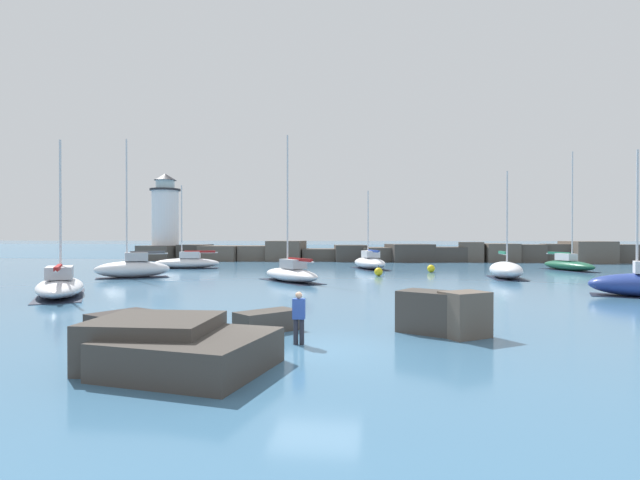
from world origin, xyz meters
name	(u,v)px	position (x,y,z in m)	size (l,w,h in m)	color
ground_plane	(316,349)	(0.00, 0.00, 0.00)	(600.00, 600.00, 0.00)	#3D6B8E
open_sea_beyond	(372,249)	(0.00, 109.36, 0.00)	(400.00, 116.00, 0.01)	#2D5B7F
breakwater_jetty	(379,253)	(1.77, 49.46, 1.06)	(62.11, 6.66, 2.56)	#4C443D
lighthouse	(165,223)	(-26.90, 50.23, 4.91)	(4.74, 4.74, 11.58)	gray
foreground_rocks	(235,335)	(-2.12, -0.78, 0.52)	(13.10, 8.41, 1.44)	#423D38
sailboat_moored_0	(370,262)	(0.82, 34.57, 0.65)	(4.32, 7.08, 7.61)	white
sailboat_moored_1	(291,273)	(-4.36, 20.38, 0.59)	(5.68, 6.37, 10.32)	white
sailboat_moored_3	(506,270)	(11.22, 24.96, 0.65)	(2.37, 5.32, 8.02)	white
sailboat_moored_4	(60,285)	(-15.06, 10.65, 0.58)	(5.63, 7.29, 8.39)	white
sailboat_moored_5	(187,262)	(-17.04, 33.20, 0.60)	(6.65, 3.40, 8.16)	silver
sailboat_moored_6	(133,268)	(-16.96, 22.20, 0.75)	(5.81, 4.52, 10.56)	silver
sailboat_moored_7	(568,264)	(19.09, 34.51, 0.60)	(3.71, 6.65, 10.90)	#195138
mooring_buoy_orange_near	(379,272)	(1.70, 26.05, 0.34)	(0.67, 0.67, 0.87)	yellow
mooring_buoy_far_side	(431,269)	(6.27, 30.58, 0.33)	(0.67, 0.67, 0.87)	yellow
person_on_rocks	(299,315)	(-0.58, 0.54, 0.86)	(0.36, 0.22, 1.56)	#282833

